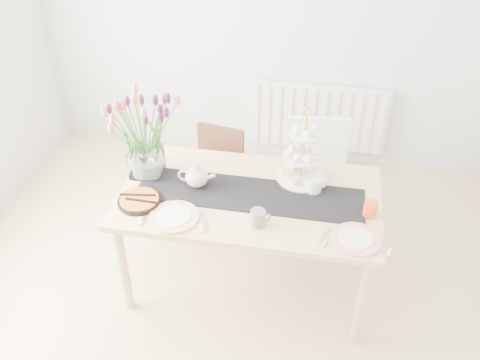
% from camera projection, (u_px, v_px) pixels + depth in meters
% --- Properties ---
extents(room_shell, '(4.50, 4.50, 4.50)m').
position_uv_depth(room_shell, '(199.00, 174.00, 2.36)').
color(room_shell, tan).
rests_on(room_shell, ground).
extents(radiator, '(1.20, 0.08, 0.60)m').
position_uv_depth(radiator, '(318.00, 117.00, 4.52)').
color(radiator, white).
rests_on(radiator, room_shell).
extents(dining_table, '(1.60, 0.90, 0.75)m').
position_uv_depth(dining_table, '(249.00, 204.00, 3.17)').
color(dining_table, tan).
rests_on(dining_table, ground).
extents(chair_brown, '(0.45, 0.45, 0.75)m').
position_uv_depth(chair_brown, '(216.00, 169.00, 3.91)').
color(chair_brown, '#3B1F15').
rests_on(chair_brown, ground).
extents(chair_white, '(0.50, 0.50, 0.90)m').
position_uv_depth(chair_white, '(317.00, 171.00, 3.72)').
color(chair_white, white).
rests_on(chair_white, ground).
extents(table_runner, '(1.40, 0.35, 0.01)m').
position_uv_depth(table_runner, '(250.00, 194.00, 3.13)').
color(table_runner, black).
rests_on(table_runner, dining_table).
extents(tulip_vase, '(0.69, 0.69, 0.59)m').
position_uv_depth(tulip_vase, '(141.00, 122.00, 3.09)').
color(tulip_vase, silver).
rests_on(tulip_vase, dining_table).
extents(cake_stand, '(0.32, 0.32, 0.47)m').
position_uv_depth(cake_stand, '(303.00, 162.00, 3.18)').
color(cake_stand, gold).
rests_on(cake_stand, dining_table).
extents(teapot, '(0.23, 0.19, 0.15)m').
position_uv_depth(teapot, '(197.00, 177.00, 3.16)').
color(teapot, silver).
rests_on(teapot, dining_table).
extents(cream_jug, '(0.12, 0.12, 0.10)m').
position_uv_depth(cream_jug, '(314.00, 185.00, 3.13)').
color(cream_jug, silver).
rests_on(cream_jug, dining_table).
extents(tart_tin, '(0.26, 0.26, 0.03)m').
position_uv_depth(tart_tin, '(139.00, 201.00, 3.06)').
color(tart_tin, black).
rests_on(tart_tin, dining_table).
extents(mug_grey, '(0.11, 0.11, 0.10)m').
position_uv_depth(mug_grey, '(258.00, 218.00, 2.87)').
color(mug_grey, slate).
rests_on(mug_grey, dining_table).
extents(mug_orange, '(0.11, 0.11, 0.10)m').
position_uv_depth(mug_orange, '(370.00, 209.00, 2.94)').
color(mug_orange, '#E94D19').
rests_on(mug_orange, dining_table).
extents(plate_left, '(0.38, 0.38, 0.02)m').
position_uv_depth(plate_left, '(174.00, 217.00, 2.95)').
color(plate_left, white).
rests_on(plate_left, dining_table).
extents(plate_right, '(0.35, 0.35, 0.01)m').
position_uv_depth(plate_right, '(356.00, 239.00, 2.79)').
color(plate_right, white).
rests_on(plate_right, dining_table).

